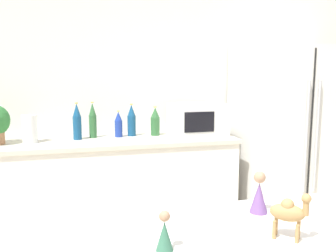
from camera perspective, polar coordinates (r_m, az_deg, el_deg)
The scene contains 13 objects.
wall_back at distance 3.56m, azimuth -2.44°, elevation 5.03°, with size 8.00×0.06×2.55m.
back_counter at distance 3.33m, azimuth -8.60°, elevation -9.68°, with size 2.14×0.63×0.92m.
refrigerator at distance 3.68m, azimuth 17.64°, elevation -1.88°, with size 0.91×0.74×1.71m.
paper_towel_roll at distance 3.19m, azimuth -20.34°, elevation -0.42°, with size 0.12×0.12×0.22m.
microwave at distance 3.37m, azimuth 4.50°, elevation 1.06°, with size 0.48×0.37×0.28m.
back_bottle_0 at distance 3.27m, azimuth -11.40°, elevation 0.80°, with size 0.06×0.06×0.31m.
back_bottle_1 at distance 3.31m, azimuth -5.58°, elevation 0.83°, with size 0.07×0.07×0.28m.
back_bottle_2 at distance 3.21m, azimuth -13.69°, elevation 0.60°, with size 0.07×0.07×0.31m.
back_bottle_3 at distance 3.32m, azimuth -1.97°, elevation 0.67°, with size 0.08×0.08×0.26m.
back_bottle_4 at distance 3.27m, azimuth -7.55°, elevation 0.24°, with size 0.07×0.07×0.23m.
camel_figurine at distance 1.22m, azimuth 17.96°, elevation -12.30°, with size 0.12×0.11×0.15m.
wise_man_figurine_blue at distance 1.40m, azimuth 13.70°, elevation -10.19°, with size 0.07×0.07×0.15m.
wise_man_figurine_purple at distance 1.11m, azimuth -0.53°, elevation -16.04°, with size 0.05×0.05×0.12m.
Camera 1 is at (-0.72, -0.74, 1.51)m, focal length 40.00 mm.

